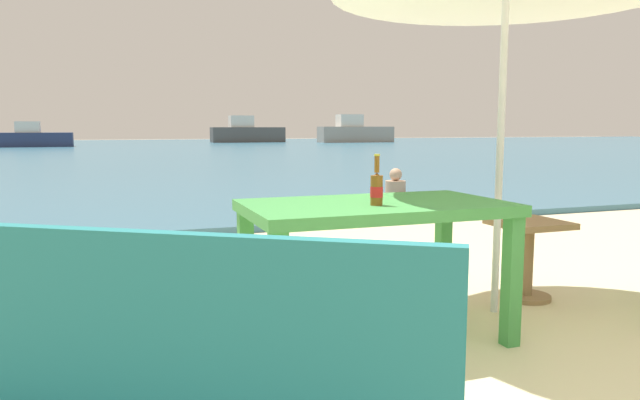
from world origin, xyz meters
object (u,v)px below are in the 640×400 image
(picnic_table_green, at_px, (375,222))
(boat_barge, at_px, (355,132))
(side_table_wood, at_px, (529,248))
(boat_ferry, at_px, (247,133))
(boat_tanker, at_px, (34,138))
(swimmer_person, at_px, (396,183))
(beer_bottle_amber, at_px, (377,187))

(picnic_table_green, distance_m, boat_barge, 41.15)
(side_table_wood, bearing_deg, boat_ferry, 80.01)
(boat_tanker, bearing_deg, side_table_wood, -78.73)
(swimmer_person, bearing_deg, picnic_table_green, -118.14)
(picnic_table_green, bearing_deg, swimmer_person, 61.86)
(boat_tanker, bearing_deg, swimmer_person, -73.10)
(picnic_table_green, bearing_deg, boat_tanker, 99.05)
(side_table_wood, distance_m, boat_barge, 40.36)
(swimmer_person, bearing_deg, beer_bottle_amber, -118.04)
(boat_tanker, bearing_deg, boat_barge, 10.19)
(boat_ferry, bearing_deg, side_table_wood, -99.99)
(side_table_wood, distance_m, boat_tanker, 34.34)
(picnic_table_green, xyz_separation_m, swimmer_person, (3.13, 5.86, -0.41))
(boat_ferry, height_order, boat_tanker, boat_ferry)
(beer_bottle_amber, relative_size, boat_barge, 0.05)
(swimmer_person, height_order, boat_barge, boat_barge)
(beer_bottle_amber, xyz_separation_m, boat_barge, (16.14, 37.98, -0.03))
(beer_bottle_amber, height_order, swimmer_person, beer_bottle_amber)
(picnic_table_green, relative_size, beer_bottle_amber, 5.28)
(side_table_wood, height_order, swimmer_person, side_table_wood)
(beer_bottle_amber, relative_size, boat_ferry, 0.05)
(swimmer_person, bearing_deg, boat_tanker, 106.90)
(picnic_table_green, distance_m, boat_ferry, 41.38)
(boat_ferry, relative_size, boat_barge, 0.96)
(boat_tanker, bearing_deg, beer_bottle_amber, -81.05)
(beer_bottle_amber, bearing_deg, boat_tanker, 98.95)
(picnic_table_green, distance_m, swimmer_person, 6.66)
(beer_bottle_amber, distance_m, boat_barge, 41.27)
(boat_barge, bearing_deg, boat_ferry, 161.04)
(beer_bottle_amber, bearing_deg, swimmer_person, 61.96)
(picnic_table_green, height_order, beer_bottle_amber, beer_bottle_amber)
(picnic_table_green, xyz_separation_m, boat_barge, (16.09, 37.87, 0.18))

